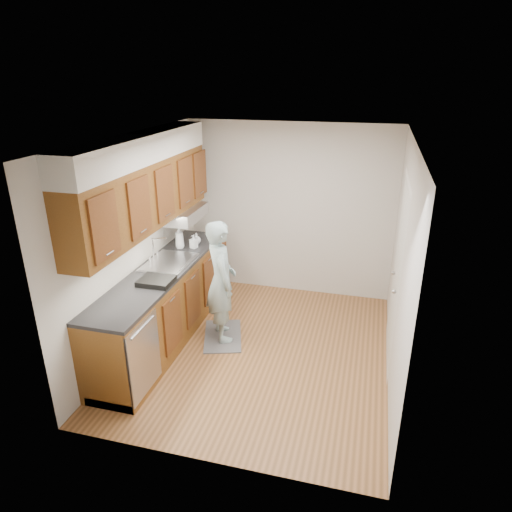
{
  "coord_description": "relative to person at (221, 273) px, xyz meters",
  "views": [
    {
      "loc": [
        1.15,
        -4.52,
        3.12
      ],
      "look_at": [
        -0.1,
        0.25,
        1.12
      ],
      "focal_mm": 32.0,
      "sensor_mm": 36.0,
      "label": 1
    }
  ],
  "objects": [
    {
      "name": "steel_can",
      "position": [
        -0.58,
        0.64,
        0.12
      ],
      "size": [
        0.08,
        0.08,
        0.11
      ],
      "primitive_type": "cylinder",
      "rotation": [
        0.0,
        0.0,
        0.3
      ],
      "color": "#A5A5AA",
      "rests_on": "counter"
    },
    {
      "name": "floor",
      "position": [
        0.52,
        -0.18,
        -0.88
      ],
      "size": [
        3.5,
        3.5,
        0.0
      ],
      "primitive_type": "plane",
      "color": "#935F38",
      "rests_on": "ground"
    },
    {
      "name": "wall_back",
      "position": [
        0.52,
        1.57,
        0.37
      ],
      "size": [
        3.0,
        0.02,
        2.5
      ],
      "primitive_type": "cube",
      "color": "beige",
      "rests_on": "floor"
    },
    {
      "name": "wall_left",
      "position": [
        -0.98,
        -0.18,
        0.37
      ],
      "size": [
        0.02,
        3.5,
        2.5
      ],
      "primitive_type": "cube",
      "color": "beige",
      "rests_on": "floor"
    },
    {
      "name": "upper_cabinets",
      "position": [
        -0.81,
        -0.14,
        1.07
      ],
      "size": [
        0.47,
        2.8,
        1.21
      ],
      "color": "brown",
      "rests_on": "wall_left"
    },
    {
      "name": "wall_right",
      "position": [
        2.02,
        -0.18,
        0.37
      ],
      "size": [
        0.02,
        3.5,
        2.5
      ],
      "primitive_type": "cube",
      "color": "beige",
      "rests_on": "floor"
    },
    {
      "name": "ceiling",
      "position": [
        0.52,
        -0.18,
        1.62
      ],
      "size": [
        3.5,
        3.5,
        0.0
      ],
      "primitive_type": "plane",
      "rotation": [
        3.14,
        0.0,
        0.0
      ],
      "color": "white",
      "rests_on": "wall_left"
    },
    {
      "name": "closet_door",
      "position": [
        2.01,
        0.12,
        0.15
      ],
      "size": [
        0.02,
        1.22,
        2.05
      ],
      "primitive_type": "cube",
      "color": "white",
      "rests_on": "wall_right"
    },
    {
      "name": "soap_bottle_a",
      "position": [
        -0.75,
        0.52,
        0.22
      ],
      "size": [
        0.13,
        0.13,
        0.3
      ],
      "primitive_type": "imported",
      "rotation": [
        0.0,
        0.0,
        0.12
      ],
      "color": "white",
      "rests_on": "counter"
    },
    {
      "name": "dish_rack",
      "position": [
        -0.56,
        -0.57,
        0.09
      ],
      "size": [
        0.37,
        0.31,
        0.06
      ],
      "primitive_type": "cube",
      "rotation": [
        0.0,
        0.0,
        0.01
      ],
      "color": "black",
      "rests_on": "counter"
    },
    {
      "name": "soap_bottle_b",
      "position": [
        -0.57,
        0.56,
        0.15
      ],
      "size": [
        0.1,
        0.11,
        0.18
      ],
      "primitive_type": "imported",
      "rotation": [
        0.0,
        0.0,
        -0.35
      ],
      "color": "white",
      "rests_on": "counter"
    },
    {
      "name": "person",
      "position": [
        0.0,
        0.0,
        0.0
      ],
      "size": [
        0.66,
        0.73,
        1.72
      ],
      "primitive_type": "imported",
      "rotation": [
        0.0,
        0.0,
        2.12
      ],
      "color": "#8FAAAE",
      "rests_on": "floor_mat"
    },
    {
      "name": "counter",
      "position": [
        -0.68,
        -0.18,
        -0.39
      ],
      "size": [
        0.64,
        2.8,
        1.3
      ],
      "color": "brown",
      "rests_on": "floor"
    },
    {
      "name": "floor_mat",
      "position": [
        0.0,
        0.0,
        -0.87
      ],
      "size": [
        0.67,
        0.87,
        0.01
      ],
      "primitive_type": "cube",
      "rotation": [
        0.0,
        0.0,
        0.31
      ],
      "color": "slate",
      "rests_on": "floor"
    },
    {
      "name": "soap_bottle_c",
      "position": [
        -0.59,
        0.71,
        0.14
      ],
      "size": [
        0.16,
        0.16,
        0.15
      ],
      "primitive_type": "imported",
      "rotation": [
        0.0,
        0.0,
        0.4
      ],
      "color": "white",
      "rests_on": "counter"
    }
  ]
}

